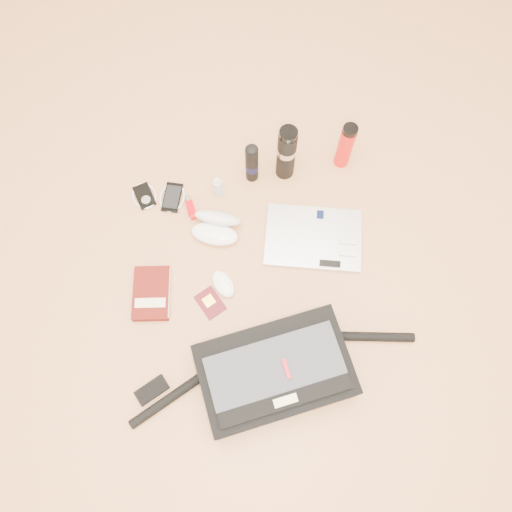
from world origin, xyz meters
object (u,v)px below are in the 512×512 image
thermos_black (286,153)px  laptop (314,238)px  thermos_red (345,146)px  messenger_bag (274,372)px  book (152,293)px

thermos_black → laptop: bearing=-83.8°
thermos_black → thermos_red: size_ratio=1.21×
messenger_bag → laptop: (0.27, 0.46, -0.05)m
messenger_bag → book: 0.53m
messenger_bag → book: messenger_bag is taller
book → thermos_black: thermos_black is taller
book → messenger_bag: bearing=-34.4°
messenger_bag → thermos_red: thermos_red is taller
messenger_bag → thermos_red: (0.48, 0.77, 0.05)m
book → thermos_red: bearing=36.5°
laptop → book: 0.64m
messenger_bag → thermos_black: (0.24, 0.77, 0.08)m
laptop → thermos_red: size_ratio=1.83×
thermos_black → book: bearing=-147.2°
book → thermos_black: 0.73m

